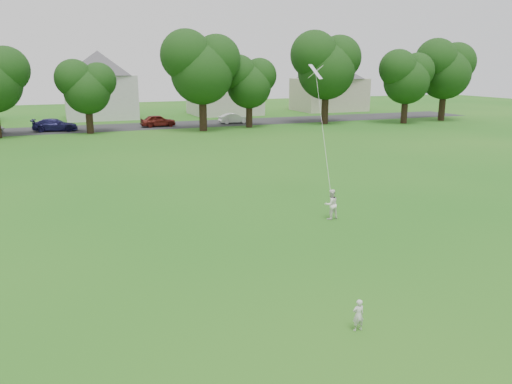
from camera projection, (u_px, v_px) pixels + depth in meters
name	position (u px, v px, depth m)	size (l,w,h in m)	color
ground	(255.00, 284.00, 14.99)	(160.00, 160.00, 0.00)	#185D15
street	(111.00, 128.00, 52.86)	(90.00, 7.00, 0.01)	#2D2D30
toddler	(358.00, 315.00, 12.24)	(0.30, 0.20, 0.83)	silver
older_boy	(331.00, 204.00, 21.17)	(0.63, 0.49, 1.30)	white
kite	(323.00, 131.00, 22.39)	(1.07, 2.42, 6.52)	white
tree_row	(147.00, 69.00, 47.33)	(81.23, 8.94, 10.40)	black
parked_cars	(20.00, 126.00, 48.73)	(46.18, 2.38, 1.27)	black
house_row	(99.00, 81.00, 60.74)	(77.26, 13.63, 9.61)	beige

